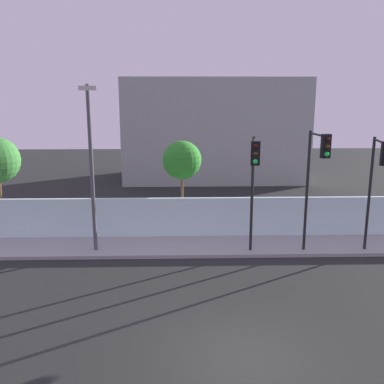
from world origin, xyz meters
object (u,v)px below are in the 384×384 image
at_px(traffic_light_center, 316,167).
at_px(traffic_light_right, 254,172).
at_px(street_lamp_curbside, 91,155).
at_px(traffic_light_left, 378,172).
at_px(roadside_tree_midleft, 182,160).

bearing_deg(traffic_light_center, traffic_light_right, -177.52).
distance_m(traffic_light_center, street_lamp_curbside, 8.91).
bearing_deg(traffic_light_left, traffic_light_center, 176.50).
bearing_deg(traffic_light_left, traffic_light_right, 179.55).
bearing_deg(traffic_light_right, roadside_tree_midleft, 122.88).
distance_m(traffic_light_right, street_lamp_curbside, 6.47).
bearing_deg(street_lamp_curbside, traffic_light_center, -3.85).
relative_size(traffic_light_left, roadside_tree_midleft, 1.09).
relative_size(street_lamp_curbside, roadside_tree_midleft, 1.56).
height_order(street_lamp_curbside, roadside_tree_midleft, street_lamp_curbside).
distance_m(street_lamp_curbside, roadside_tree_midleft, 5.16).
bearing_deg(street_lamp_curbside, traffic_light_right, -6.28).
distance_m(traffic_light_left, traffic_light_center, 2.39).
height_order(traffic_light_right, roadside_tree_midleft, traffic_light_right).
height_order(traffic_light_center, roadside_tree_midleft, traffic_light_center).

